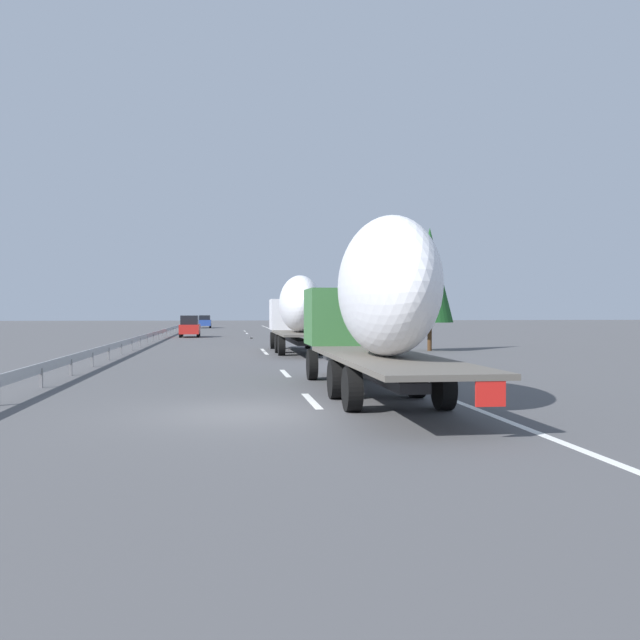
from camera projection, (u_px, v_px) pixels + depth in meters
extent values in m
plane|color=#4C4C4F|center=(231.00, 341.00, 55.53)|extent=(260.00, 260.00, 0.00)
cube|color=white|center=(312.00, 401.00, 18.11)|extent=(3.20, 0.20, 0.01)
cube|color=white|center=(285.00, 373.00, 26.21)|extent=(3.20, 0.20, 0.01)
cube|color=white|center=(266.00, 353.00, 39.19)|extent=(3.20, 0.20, 0.01)
cube|color=white|center=(263.00, 350.00, 42.00)|extent=(3.20, 0.20, 0.01)
cube|color=white|center=(252.00, 338.00, 61.13)|extent=(3.20, 0.20, 0.01)
cube|color=white|center=(251.00, 338.00, 61.47)|extent=(3.20, 0.20, 0.01)
cube|color=white|center=(245.00, 331.00, 83.30)|extent=(3.20, 0.20, 0.01)
cube|color=white|center=(247.00, 333.00, 74.95)|extent=(3.20, 0.20, 0.01)
cube|color=white|center=(244.00, 331.00, 84.91)|extent=(3.20, 0.20, 0.01)
cube|color=white|center=(294.00, 338.00, 61.22)|extent=(110.00, 0.20, 0.01)
cube|color=silver|center=(290.00, 314.00, 43.78)|extent=(2.40, 2.50, 1.90)
cube|color=black|center=(289.00, 307.00, 44.87)|extent=(0.08, 2.12, 0.80)
cube|color=#262628|center=(295.00, 340.00, 41.00)|extent=(10.38, 0.70, 0.24)
cube|color=#59544C|center=(300.00, 333.00, 38.20)|extent=(8.88, 2.50, 0.12)
ellipsoid|color=white|center=(300.00, 304.00, 38.31)|extent=(6.42, 2.20, 3.11)
cube|color=red|center=(323.00, 341.00, 33.93)|extent=(0.04, 0.56, 0.56)
cylinder|color=black|center=(273.00, 340.00, 43.65)|extent=(1.04, 0.30, 1.04)
cylinder|color=black|center=(308.00, 340.00, 43.95)|extent=(1.04, 0.30, 1.04)
cylinder|color=black|center=(278.00, 344.00, 39.25)|extent=(1.04, 0.35, 1.04)
cylinder|color=black|center=(317.00, 343.00, 39.55)|extent=(1.04, 0.35, 1.04)
cylinder|color=black|center=(281.00, 346.00, 36.87)|extent=(1.04, 0.35, 1.04)
cylinder|color=black|center=(323.00, 345.00, 37.17)|extent=(1.04, 0.35, 1.04)
cube|color=#387038|center=(344.00, 317.00, 23.85)|extent=(2.40, 2.50, 1.90)
cube|color=black|center=(339.00, 303.00, 24.93)|extent=(0.08, 2.12, 0.80)
cube|color=#262628|center=(362.00, 367.00, 20.69)|extent=(11.80, 0.70, 0.24)
cube|color=#59544C|center=(387.00, 359.00, 17.50)|extent=(10.43, 2.50, 0.12)
ellipsoid|color=white|center=(385.00, 287.00, 17.64)|extent=(6.69, 2.20, 3.51)
cube|color=red|center=(490.00, 391.00, 12.46)|extent=(0.04, 0.56, 0.56)
cylinder|color=black|center=(312.00, 365.00, 23.72)|extent=(1.04, 0.30, 1.04)
cylinder|color=black|center=(375.00, 364.00, 24.01)|extent=(1.04, 0.30, 1.04)
cylinder|color=black|center=(336.00, 379.00, 18.55)|extent=(1.04, 0.35, 1.04)
cylinder|color=black|center=(416.00, 378.00, 18.85)|extent=(1.04, 0.35, 1.04)
cylinder|color=black|center=(352.00, 389.00, 16.17)|extent=(1.04, 0.35, 1.04)
cylinder|color=black|center=(444.00, 388.00, 16.47)|extent=(1.04, 0.35, 1.04)
cube|color=#28479E|center=(205.00, 323.00, 99.95)|extent=(4.65, 1.74, 0.84)
cube|color=black|center=(205.00, 318.00, 99.60)|extent=(2.56, 1.53, 0.66)
cylinder|color=black|center=(200.00, 326.00, 101.28)|extent=(0.64, 0.22, 0.64)
cylinder|color=black|center=(211.00, 325.00, 101.49)|extent=(0.64, 0.22, 0.64)
cylinder|color=black|center=(199.00, 326.00, 98.43)|extent=(0.64, 0.22, 0.64)
cylinder|color=black|center=(210.00, 326.00, 98.63)|extent=(0.64, 0.22, 0.64)
cube|color=red|center=(190.00, 329.00, 63.66)|extent=(4.00, 1.75, 0.84)
cube|color=black|center=(190.00, 320.00, 63.35)|extent=(2.20, 1.54, 0.82)
cylinder|color=black|center=(182.00, 333.00, 64.79)|extent=(0.64, 0.22, 0.64)
cylinder|color=black|center=(199.00, 333.00, 64.99)|extent=(0.64, 0.22, 0.64)
cylinder|color=black|center=(180.00, 334.00, 62.33)|extent=(0.64, 0.22, 0.64)
cylinder|color=black|center=(198.00, 334.00, 62.53)|extent=(0.64, 0.22, 0.64)
cylinder|color=gray|center=(312.00, 325.00, 58.12)|extent=(0.10, 0.10, 2.44)
cube|color=#2D569E|center=(312.00, 306.00, 58.10)|extent=(0.06, 0.90, 0.70)
cylinder|color=#472D19|center=(350.00, 328.00, 62.48)|extent=(0.31, 0.31, 1.67)
cone|color=#1E5B23|center=(350.00, 292.00, 62.44)|extent=(2.77, 2.77, 4.89)
cylinder|color=#472D19|center=(301.00, 323.00, 97.27)|extent=(0.37, 0.37, 1.40)
cone|color=#194C1E|center=(301.00, 303.00, 97.23)|extent=(3.30, 3.30, 4.25)
cylinder|color=#472D19|center=(430.00, 337.00, 41.31)|extent=(0.26, 0.26, 1.69)
cone|color=#194C1E|center=(430.00, 275.00, 41.27)|extent=(2.77, 2.77, 5.60)
cube|color=#9EA0A5|center=(158.00, 333.00, 57.70)|extent=(94.00, 0.06, 0.32)
cube|color=slate|center=(41.00, 378.00, 21.25)|extent=(0.10, 0.10, 0.60)
cube|color=slate|center=(71.00, 367.00, 25.30)|extent=(0.10, 0.10, 0.60)
cube|color=slate|center=(92.00, 360.00, 29.35)|extent=(0.10, 0.10, 0.60)
cube|color=slate|center=(108.00, 354.00, 33.40)|extent=(0.10, 0.10, 0.60)
cube|color=slate|center=(121.00, 349.00, 37.45)|extent=(0.10, 0.10, 0.60)
cube|color=slate|center=(131.00, 346.00, 41.50)|extent=(0.10, 0.10, 0.60)
cube|color=slate|center=(140.00, 343.00, 45.55)|extent=(0.10, 0.10, 0.60)
cube|color=slate|center=(147.00, 340.00, 49.60)|extent=(0.10, 0.10, 0.60)
cube|color=slate|center=(153.00, 338.00, 53.65)|extent=(0.10, 0.10, 0.60)
cube|color=slate|center=(158.00, 336.00, 57.70)|extent=(0.10, 0.10, 0.60)
cube|color=slate|center=(162.00, 335.00, 61.75)|extent=(0.10, 0.10, 0.60)
cube|color=slate|center=(166.00, 333.00, 65.80)|extent=(0.10, 0.10, 0.60)
cube|color=slate|center=(170.00, 332.00, 69.85)|extent=(0.10, 0.10, 0.60)
cube|color=slate|center=(173.00, 331.00, 73.90)|extent=(0.10, 0.10, 0.60)
cube|color=slate|center=(176.00, 330.00, 77.95)|extent=(0.10, 0.10, 0.60)
cube|color=slate|center=(178.00, 329.00, 82.00)|extent=(0.10, 0.10, 0.60)
cube|color=slate|center=(180.00, 328.00, 86.05)|extent=(0.10, 0.10, 0.60)
cube|color=slate|center=(183.00, 327.00, 90.10)|extent=(0.10, 0.10, 0.60)
cube|color=slate|center=(184.00, 327.00, 94.15)|extent=(0.10, 0.10, 0.60)
cube|color=slate|center=(186.00, 326.00, 98.20)|extent=(0.10, 0.10, 0.60)
cube|color=slate|center=(188.00, 326.00, 102.25)|extent=(0.10, 0.10, 0.60)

